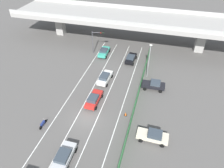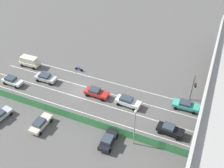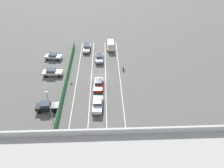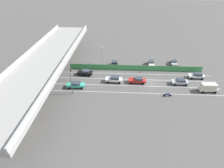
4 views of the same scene
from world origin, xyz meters
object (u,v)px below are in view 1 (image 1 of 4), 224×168
Objects in this scene: car_hatchback_white at (105,78)px; car_sedan_red at (94,99)px; parked_sedan_cream at (153,136)px; car_sedan_black at (131,58)px; traffic_light at (96,38)px; parked_sedan_dark at (154,85)px; car_sedan_silver at (64,157)px; street_lamp at (149,58)px; traffic_cone at (126,114)px; motorcycle at (43,124)px; car_taxi_teal at (104,52)px.

car_sedan_red is at bearing -90.46° from car_hatchback_white.
parked_sedan_cream is at bearing -25.01° from car_sedan_red.
car_sedan_black is 9.22m from traffic_light.
car_sedan_red is 1.05× the size of parked_sedan_cream.
traffic_light is (-14.53, 9.94, 2.93)m from parked_sedan_dark.
street_lamp is (7.85, 21.50, 3.49)m from car_sedan_silver.
car_sedan_red is at bearing -73.01° from traffic_light.
car_hatchback_white reaches higher than car_sedan_silver.
car_hatchback_white is at bearing 127.31° from traffic_cone.
motorcycle is 16.56m from parked_sedan_cream.
car_hatchback_white reaches higher than motorcycle.
car_sedan_red is at bearing 154.99° from parked_sedan_cream.
car_hatchback_white reaches higher than car_taxi_teal.
car_hatchback_white reaches higher than car_sedan_red.
street_lamp is (-1.70, 3.55, 3.44)m from parked_sedan_dark.
car_taxi_teal is at bearing 123.28° from parked_sedan_cream.
car_sedan_silver is 11.32m from car_sedan_red.
parked_sedan_cream is 11.66m from parked_sedan_dark.
car_sedan_red is 9.01m from motorcycle.
traffic_cone is (10.97, -17.93, -3.56)m from traffic_light.
car_sedan_silver is at bearing -79.88° from traffic_light.
traffic_light is at bearing 165.22° from car_taxi_teal.
car_sedan_red reaches higher than car_sedan_black.
car_sedan_red is 11.74m from parked_sedan_cream.
car_sedan_red reaches higher than motorcycle.
car_sedan_black is at bearing 76.78° from car_sedan_red.
traffic_light is at bearing 121.46° from traffic_cone.
car_taxi_teal is 1.06× the size of car_sedan_black.
car_sedan_black is 16.42m from traffic_cone.
car_taxi_teal is 15.77m from parked_sedan_dark.
car_hatchback_white is 11.82m from traffic_light.
car_sedan_red is at bearing -78.84° from car_taxi_teal.
street_lamp reaches higher than car_sedan_red.
car_sedan_silver is 0.99× the size of car_sedan_black.
car_sedan_red reaches higher than car_sedan_silver.
parked_sedan_dark is at bearing 41.49° from motorcycle.
car_sedan_silver is at bearing -90.44° from car_hatchback_white.
car_sedan_black is 10.17m from parked_sedan_dark.
car_hatchback_white is at bearing 133.17° from parked_sedan_cream.
car_sedan_red is 6.09m from traffic_cone.
car_taxi_teal is 2.39× the size of motorcycle.
parked_sedan_dark is (12.64, -9.44, 0.06)m from car_taxi_teal.
traffic_light is 8.61× the size of traffic_cone.
motorcycle is at bearing -154.81° from traffic_cone.
parked_sedan_dark reaches higher than car_taxi_teal.
car_sedan_black reaches higher than traffic_cone.
car_hatchback_white is 10.27m from car_taxi_teal.
traffic_cone is at bearing -62.49° from car_taxi_teal.
parked_sedan_cream is 1.05× the size of parked_sedan_dark.
street_lamp is (-2.87, 15.14, 3.47)m from parked_sedan_cream.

